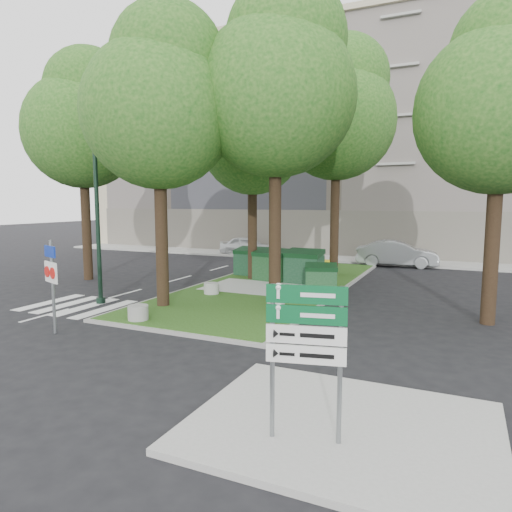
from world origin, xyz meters
The scene contains 26 objects.
ground centered at (0.00, 0.00, 0.00)m, with size 120.00×120.00×0.00m, color black.
median_island centered at (0.50, 8.00, 0.06)m, with size 6.00×16.00×0.12m, color #264614.
median_kerb centered at (0.50, 8.00, 0.05)m, with size 6.30×16.30×0.10m, color gray.
sidewalk_corner centered at (6.50, -3.50, 0.06)m, with size 5.00×4.00×0.12m, color #999993.
building_sidewalk centered at (0.00, 18.50, 0.06)m, with size 42.00×3.00×0.12m, color #999993.
zebra_crossing centered at (-3.75, 1.50, 0.01)m, with size 5.00×3.00×0.01m, color silver.
apartment_building centered at (0.00, 26.00, 8.00)m, with size 41.00×12.00×16.00m, color tan.
tree_median_near_left centered at (-1.41, 2.56, 7.32)m, with size 5.20×5.20×10.53m.
tree_median_near_right centered at (2.09, 4.56, 7.99)m, with size 5.60×5.60×11.46m.
tree_median_mid centered at (-0.91, 9.06, 6.98)m, with size 4.80×4.80×9.99m.
tree_median_far centered at (2.29, 12.06, 8.32)m, with size 5.80×5.80×11.93m.
tree_street_left centered at (-8.41, 6.06, 7.65)m, with size 5.40×5.40×11.00m.
tree_street_right centered at (9.09, 5.06, 6.98)m, with size 5.00×5.00×10.06m.
dumpster_a centered at (-1.56, 9.98, 0.79)m, with size 1.55×1.12×1.40m.
dumpster_b centered at (0.04, 8.92, 0.83)m, with size 1.76×1.37×1.49m.
dumpster_c centered at (1.64, 8.91, 0.86)m, with size 1.69×1.21×1.54m.
dumpster_d centered at (3.00, 7.02, 0.69)m, with size 1.50×1.26×1.20m.
bollard_left centered at (-1.00, 0.50, 0.35)m, with size 0.64×0.64×0.45m, color gray.
bollard_right centered at (2.55, 3.28, 0.34)m, with size 0.61×0.61×0.44m, color gray.
bollard_mid centered at (-0.96, 5.00, 0.34)m, with size 0.60×0.60×0.43m, color #9E9F9A.
litter_bin centered at (1.88, 11.60, 0.49)m, with size 0.43×0.43×0.74m, color yellow.
street_lamp centered at (-4.13, 2.19, 3.91)m, with size 0.50×0.50×6.22m.
traffic_sign_pole centered at (-2.50, -1.38, 1.75)m, with size 0.78×0.33×2.73m.
directional_sign centered at (6.09, -4.24, 1.75)m, with size 1.20×0.32×2.45m.
car_white centered at (-5.67, 18.24, 0.67)m, with size 1.59×3.96×1.35m, color silver.
car_silver centered at (4.67, 16.92, 0.76)m, with size 1.62×4.63×1.53m, color gray.
Camera 1 is at (8.20, -10.69, 3.83)m, focal length 32.00 mm.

